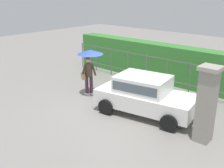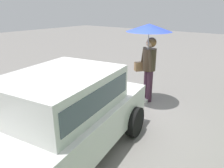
{
  "view_description": "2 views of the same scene",
  "coord_description": "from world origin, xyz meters",
  "views": [
    {
      "loc": [
        6.72,
        -7.59,
        4.48
      ],
      "look_at": [
        -0.09,
        0.1,
        0.9
      ],
      "focal_mm": 43.32,
      "sensor_mm": 36.0,
      "label": 1
    },
    {
      "loc": [
        3.29,
        2.83,
        2.43
      ],
      "look_at": [
        0.04,
        0.33,
        0.96
      ],
      "focal_mm": 34.07,
      "sensor_mm": 36.0,
      "label": 2
    }
  ],
  "objects": [
    {
      "name": "ground_plane",
      "position": [
        0.0,
        0.0,
        0.0
      ],
      "size": [
        40.0,
        40.0,
        0.0
      ],
      "primitive_type": "plane",
      "color": "gray"
    },
    {
      "name": "car",
      "position": [
        1.38,
        0.29,
        0.8
      ],
      "size": [
        3.93,
        2.35,
        1.48
      ],
      "rotation": [
        0.0,
        0.0,
        0.17
      ],
      "color": "white",
      "rests_on": "ground"
    },
    {
      "name": "pedestrian",
      "position": [
        -1.56,
        0.28,
        1.59
      ],
      "size": [
        1.13,
        1.13,
        2.07
      ],
      "rotation": [
        0.0,
        0.0,
        -0.64
      ],
      "color": "#47283D",
      "rests_on": "ground"
    }
  ]
}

